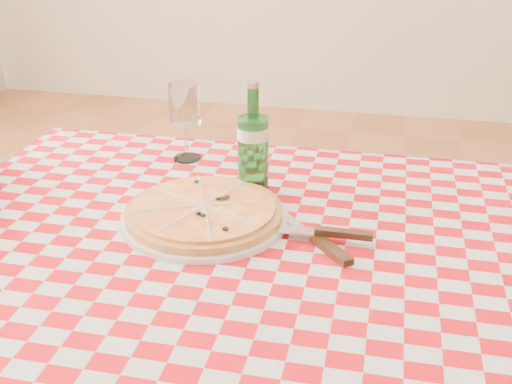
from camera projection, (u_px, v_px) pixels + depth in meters
dining_table at (260, 282)px, 1.21m from camera, size 1.20×0.80×0.75m
tablecloth at (260, 238)px, 1.17m from camera, size 1.30×0.90×0.01m
pizza_plate at (204, 211)px, 1.22m from camera, size 0.42×0.42×0.04m
water_bottle at (253, 138)px, 1.29m from camera, size 0.07×0.07×0.24m
wine_glass at (185, 122)px, 1.46m from camera, size 0.08×0.08×0.18m
cutlery at (315, 233)px, 1.15m from camera, size 0.32×0.30×0.03m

